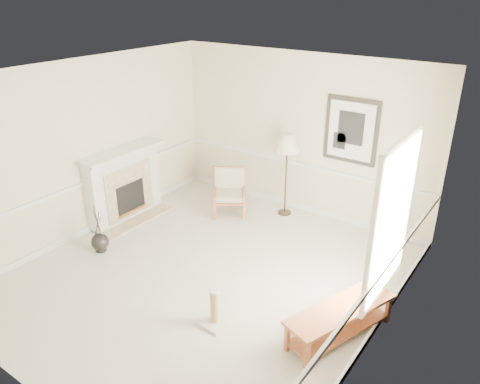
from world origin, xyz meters
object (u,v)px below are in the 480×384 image
bench (340,317)px  floor_vase (100,242)px  armchair (230,189)px  floor_lamp (287,145)px  scratching_post (215,313)px

bench → floor_vase: bearing=-174.5°
armchair → bench: size_ratio=0.57×
armchair → floor_lamp: bearing=-7.3°
floor_lamp → bench: (2.22, -2.48, -1.06)m
floor_vase → armchair: 2.52m
armchair → floor_lamp: size_ratio=0.58×
floor_lamp → scratching_post: 3.49m
floor_lamp → bench: 3.49m
floor_vase → floor_lamp: floor_lamp is taller
floor_vase → bench: 3.98m
floor_vase → scratching_post: (2.58, -0.32, 0.01)m
floor_vase → scratching_post: floor_vase is taller
bench → armchair: bearing=147.5°
floor_lamp → scratching_post: (0.85, -3.17, -1.18)m
floor_lamp → bench: floor_lamp is taller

